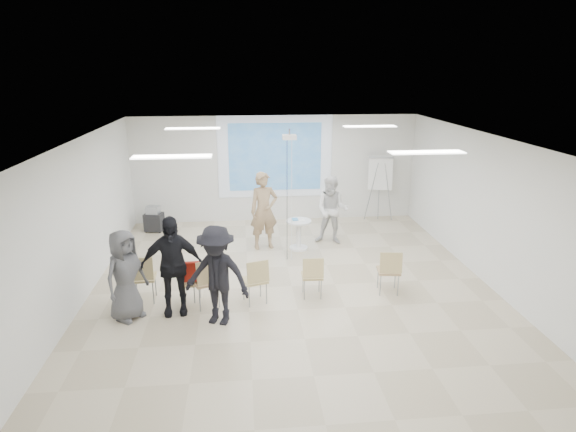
{
  "coord_description": "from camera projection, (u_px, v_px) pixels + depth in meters",
  "views": [
    {
      "loc": [
        -0.95,
        -8.88,
        4.28
      ],
      "look_at": [
        0.0,
        0.8,
        1.25
      ],
      "focal_mm": 30.0,
      "sensor_mm": 36.0,
      "label": 1
    }
  ],
  "objects": [
    {
      "name": "floor",
      "position": [
        292.0,
        288.0,
        9.82
      ],
      "size": [
        8.0,
        9.0,
        0.1
      ],
      "primitive_type": "cube",
      "color": "beige",
      "rests_on": "ground"
    },
    {
      "name": "ceiling",
      "position": [
        292.0,
        136.0,
        8.89
      ],
      "size": [
        8.0,
        9.0,
        0.1
      ],
      "primitive_type": "cube",
      "color": "white",
      "rests_on": "wall_back"
    },
    {
      "name": "wall_back",
      "position": [
        275.0,
        169.0,
        13.68
      ],
      "size": [
        8.0,
        0.1,
        3.0
      ],
      "primitive_type": "cube",
      "color": "silver",
      "rests_on": "floor"
    },
    {
      "name": "wall_left",
      "position": [
        77.0,
        222.0,
        8.97
      ],
      "size": [
        0.1,
        9.0,
        3.0
      ],
      "primitive_type": "cube",
      "color": "silver",
      "rests_on": "floor"
    },
    {
      "name": "wall_right",
      "position": [
        491.0,
        210.0,
        9.73
      ],
      "size": [
        0.1,
        9.0,
        3.0
      ],
      "primitive_type": "cube",
      "color": "silver",
      "rests_on": "floor"
    },
    {
      "name": "projection_halo",
      "position": [
        275.0,
        157.0,
        13.51
      ],
      "size": [
        3.2,
        0.01,
        2.3
      ],
      "primitive_type": "cube",
      "color": "silver",
      "rests_on": "wall_back"
    },
    {
      "name": "projection_image",
      "position": [
        275.0,
        157.0,
        13.5
      ],
      "size": [
        2.6,
        0.01,
        1.9
      ],
      "primitive_type": "cube",
      "color": "teal",
      "rests_on": "wall_back"
    },
    {
      "name": "pedestal_table",
      "position": [
        299.0,
        233.0,
        11.67
      ],
      "size": [
        0.63,
        0.63,
        0.76
      ],
      "rotation": [
        0.0,
        0.0,
        0.04
      ],
      "color": "white",
      "rests_on": "floor"
    },
    {
      "name": "player_left",
      "position": [
        264.0,
        206.0,
        11.58
      ],
      "size": [
        0.88,
        0.69,
        2.15
      ],
      "primitive_type": "imported",
      "rotation": [
        0.0,
        0.0,
        0.23
      ],
      "color": "tan",
      "rests_on": "floor"
    },
    {
      "name": "player_right",
      "position": [
        332.0,
        207.0,
        11.93
      ],
      "size": [
        1.11,
        1.0,
        1.91
      ],
      "primitive_type": "imported",
      "rotation": [
        0.0,
        0.0,
        -0.34
      ],
      "color": "white",
      "rests_on": "floor"
    },
    {
      "name": "controller_left",
      "position": [
        270.0,
        189.0,
        11.73
      ],
      "size": [
        0.06,
        0.12,
        0.04
      ],
      "primitive_type": "cube",
      "rotation": [
        0.0,
        0.0,
        0.23
      ],
      "color": "white",
      "rests_on": "player_left"
    },
    {
      "name": "controller_right",
      "position": [
        323.0,
        191.0,
        12.05
      ],
      "size": [
        0.08,
        0.14,
        0.04
      ],
      "primitive_type": "cube",
      "rotation": [
        0.0,
        0.0,
        -0.34
      ],
      "color": "silver",
      "rests_on": "player_right"
    },
    {
      "name": "chair_far_left",
      "position": [
        143.0,
        275.0,
        8.96
      ],
      "size": [
        0.46,
        0.5,
        0.95
      ],
      "rotation": [
        0.0,
        0.0,
        0.04
      ],
      "color": "tan",
      "rests_on": "floor"
    },
    {
      "name": "chair_left_mid",
      "position": [
        190.0,
        280.0,
        8.93
      ],
      "size": [
        0.39,
        0.42,
        0.81
      ],
      "rotation": [
        0.0,
        0.0,
        0.03
      ],
      "color": "tan",
      "rests_on": "floor"
    },
    {
      "name": "chair_left_inner",
      "position": [
        207.0,
        279.0,
        8.78
      ],
      "size": [
        0.59,
        0.61,
        0.96
      ],
      "rotation": [
        0.0,
        0.0,
        0.36
      ],
      "color": "tan",
      "rests_on": "floor"
    },
    {
      "name": "chair_center",
      "position": [
        256.0,
        278.0,
        8.92
      ],
      "size": [
        0.53,
        0.55,
        0.9
      ],
      "rotation": [
        0.0,
        0.0,
        0.3
      ],
      "color": "tan",
      "rests_on": "floor"
    },
    {
      "name": "chair_right_inner",
      "position": [
        312.0,
        274.0,
        9.17
      ],
      "size": [
        0.42,
        0.45,
        0.85
      ],
      "rotation": [
        0.0,
        0.0,
        -0.05
      ],
      "color": "tan",
      "rests_on": "floor"
    },
    {
      "name": "chair_right_far",
      "position": [
        389.0,
        268.0,
        9.32
      ],
      "size": [
        0.48,
        0.51,
        0.91
      ],
      "rotation": [
        0.0,
        0.0,
        -0.14
      ],
      "color": "tan",
      "rests_on": "floor"
    },
    {
      "name": "red_jacket",
      "position": [
        189.0,
        272.0,
        8.72
      ],
      "size": [
        0.39,
        0.1,
        0.37
      ],
      "primitive_type": "cube",
      "rotation": [
        0.0,
        0.0,
        0.03
      ],
      "color": "#9F1E13",
      "rests_on": "chair_left_mid"
    },
    {
      "name": "laptop",
      "position": [
        206.0,
        279.0,
        8.89
      ],
      "size": [
        0.42,
        0.37,
        0.03
      ],
      "primitive_type": "imported",
      "rotation": [
        0.0,
        0.0,
        3.5
      ],
      "color": "black",
      "rests_on": "chair_left_inner"
    },
    {
      "name": "audience_left",
      "position": [
        171.0,
        259.0,
        8.45
      ],
      "size": [
        1.28,
        0.83,
        2.1
      ],
      "primitive_type": "imported",
      "rotation": [
        0.0,
        0.0,
        0.08
      ],
      "color": "black",
      "rests_on": "floor"
    },
    {
      "name": "audience_mid",
      "position": [
        217.0,
        269.0,
        8.12
      ],
      "size": [
        1.47,
        1.13,
        2.01
      ],
      "primitive_type": "imported",
      "rotation": [
        0.0,
        0.0,
        -0.36
      ],
      "color": "black",
      "rests_on": "floor"
    },
    {
      "name": "audience_outer",
      "position": [
        125.0,
        270.0,
        8.3
      ],
      "size": [
        1.02,
        1.07,
        1.84
      ],
      "primitive_type": "imported",
      "rotation": [
        0.0,
        0.0,
        0.9
      ],
      "color": "#59595E",
      "rests_on": "floor"
    },
    {
      "name": "flipchart_easel",
      "position": [
        380.0,
        174.0,
        13.62
      ],
      "size": [
        0.79,
        0.61,
        1.87
      ],
      "rotation": [
        0.0,
        0.0,
        -0.22
      ],
      "color": "gray",
      "rests_on": "floor"
    },
    {
      "name": "av_cart",
      "position": [
        154.0,
        220.0,
        12.99
      ],
      "size": [
        0.53,
        0.46,
        0.71
      ],
      "rotation": [
        0.0,
        0.0,
        -0.19
      ],
      "color": "black",
      "rests_on": "floor"
    },
    {
      "name": "ceiling_projector",
      "position": [
        289.0,
        143.0,
        10.43
      ],
      "size": [
        0.3,
        0.25,
        3.0
      ],
      "color": "white",
      "rests_on": "ceiling"
    },
    {
      "name": "fluor_panel_nw",
      "position": [
        193.0,
        128.0,
        10.63
      ],
      "size": [
        1.2,
        0.3,
        0.02
      ],
      "primitive_type": "cube",
      "color": "white",
      "rests_on": "ceiling"
    },
    {
      "name": "fluor_panel_ne",
      "position": [
        370.0,
        126.0,
        11.0
      ],
      "size": [
        1.2,
        0.3,
        0.02
      ],
      "primitive_type": "cube",
      "color": "white",
      "rests_on": "ceiling"
    },
    {
      "name": "fluor_panel_sw",
      "position": [
        172.0,
        157.0,
        7.3
      ],
      "size": [
        1.2,
        0.3,
        0.02
      ],
      "primitive_type": "cube",
      "color": "white",
      "rests_on": "ceiling"
    },
    {
      "name": "fluor_panel_se",
      "position": [
        427.0,
        152.0,
        7.68
      ],
      "size": [
        1.2,
        0.3,
        0.02
      ],
      "primitive_type": "cube",
      "color": "white",
      "rests_on": "ceiling"
    }
  ]
}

